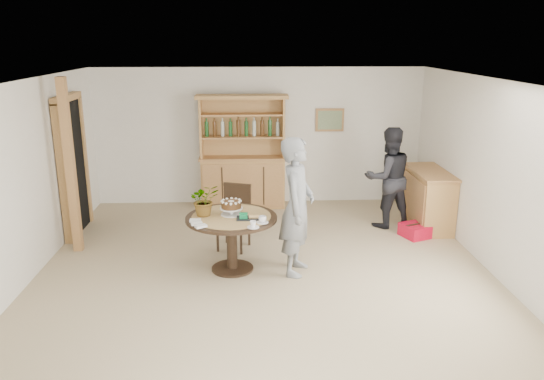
{
  "coord_description": "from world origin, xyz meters",
  "views": [
    {
      "loc": [
        -0.19,
        -6.15,
        3.0
      ],
      "look_at": [
        0.11,
        0.61,
        1.05
      ],
      "focal_mm": 35.0,
      "sensor_mm": 36.0,
      "label": 1
    }
  ],
  "objects_px": {
    "dining_table": "(232,227)",
    "teen_boy": "(297,207)",
    "sideboard": "(429,199)",
    "hutch": "(243,169)",
    "adult_person": "(388,178)",
    "dining_chair": "(235,212)",
    "red_suitcase": "(421,229)"
  },
  "relations": [
    {
      "from": "adult_person",
      "to": "hutch",
      "type": "bearing_deg",
      "value": -39.09
    },
    {
      "from": "adult_person",
      "to": "red_suitcase",
      "type": "bearing_deg",
      "value": 120.22
    },
    {
      "from": "sideboard",
      "to": "red_suitcase",
      "type": "height_order",
      "value": "sideboard"
    },
    {
      "from": "hutch",
      "to": "dining_chair",
      "type": "xyz_separation_m",
      "value": [
        -0.1,
        -2.0,
        -0.15
      ]
    },
    {
      "from": "hutch",
      "to": "dining_table",
      "type": "bearing_deg",
      "value": -92.58
    },
    {
      "from": "dining_chair",
      "to": "hutch",
      "type": "bearing_deg",
      "value": 105.97
    },
    {
      "from": "adult_person",
      "to": "red_suitcase",
      "type": "distance_m",
      "value": 0.97
    },
    {
      "from": "hutch",
      "to": "dining_chair",
      "type": "height_order",
      "value": "hutch"
    },
    {
      "from": "red_suitcase",
      "to": "hutch",
      "type": "bearing_deg",
      "value": 126.5
    },
    {
      "from": "red_suitcase",
      "to": "adult_person",
      "type": "bearing_deg",
      "value": 109.86
    },
    {
      "from": "hutch",
      "to": "teen_boy",
      "type": "xyz_separation_m",
      "value": [
        0.72,
        -2.92,
        0.22
      ]
    },
    {
      "from": "sideboard",
      "to": "dining_table",
      "type": "height_order",
      "value": "sideboard"
    },
    {
      "from": "sideboard",
      "to": "hutch",
      "type": "bearing_deg",
      "value": 157.79
    },
    {
      "from": "hutch",
      "to": "red_suitcase",
      "type": "distance_m",
      "value": 3.32
    },
    {
      "from": "dining_table",
      "to": "teen_boy",
      "type": "distance_m",
      "value": 0.91
    },
    {
      "from": "dining_table",
      "to": "adult_person",
      "type": "height_order",
      "value": "adult_person"
    },
    {
      "from": "dining_table",
      "to": "teen_boy",
      "type": "relative_size",
      "value": 0.66
    },
    {
      "from": "dining_table",
      "to": "hutch",
      "type": "bearing_deg",
      "value": 87.42
    },
    {
      "from": "dining_chair",
      "to": "adult_person",
      "type": "height_order",
      "value": "adult_person"
    },
    {
      "from": "dining_table",
      "to": "red_suitcase",
      "type": "distance_m",
      "value": 3.18
    },
    {
      "from": "dining_chair",
      "to": "teen_boy",
      "type": "distance_m",
      "value": 1.29
    },
    {
      "from": "teen_boy",
      "to": "red_suitcase",
      "type": "xyz_separation_m",
      "value": [
        2.08,
        1.24,
        -0.81
      ]
    },
    {
      "from": "hutch",
      "to": "adult_person",
      "type": "height_order",
      "value": "hutch"
    },
    {
      "from": "adult_person",
      "to": "sideboard",
      "type": "bearing_deg",
      "value": 164.08
    },
    {
      "from": "hutch",
      "to": "adult_person",
      "type": "relative_size",
      "value": 1.24
    },
    {
      "from": "sideboard",
      "to": "adult_person",
      "type": "xyz_separation_m",
      "value": [
        -0.68,
        0.04,
        0.35
      ]
    },
    {
      "from": "dining_chair",
      "to": "adult_person",
      "type": "relative_size",
      "value": 0.57
    },
    {
      "from": "sideboard",
      "to": "teen_boy",
      "type": "xyz_separation_m",
      "value": [
        -2.32,
        -1.68,
        0.43
      ]
    },
    {
      "from": "dining_table",
      "to": "dining_chair",
      "type": "height_order",
      "value": "dining_chair"
    },
    {
      "from": "red_suitcase",
      "to": "dining_chair",
      "type": "bearing_deg",
      "value": 163.69
    },
    {
      "from": "dining_table",
      "to": "sideboard",
      "type": "bearing_deg",
      "value": 26.52
    },
    {
      "from": "red_suitcase",
      "to": "sideboard",
      "type": "bearing_deg",
      "value": 38.74
    }
  ]
}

